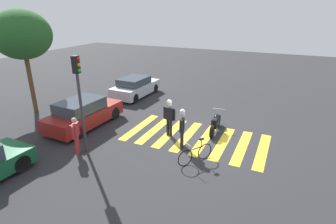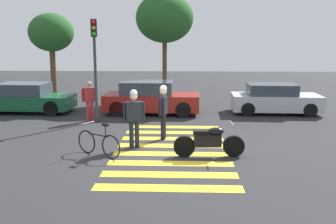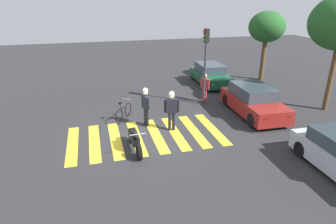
# 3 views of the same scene
# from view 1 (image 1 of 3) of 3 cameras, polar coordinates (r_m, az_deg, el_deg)

# --- Properties ---
(ground_plane) EXTENTS (60.00, 60.00, 0.00)m
(ground_plane) POSITION_cam_1_polar(r_m,az_deg,el_deg) (13.32, 5.86, -5.46)
(ground_plane) COLOR #2B2B2D
(police_motorcycle) EXTENTS (2.10, 0.62, 1.03)m
(police_motorcycle) POSITION_cam_1_polar(r_m,az_deg,el_deg) (13.93, 10.03, -2.38)
(police_motorcycle) COLOR black
(police_motorcycle) RESTS_ON ground_plane
(leaning_bicycle) EXTENTS (1.47, 0.97, 1.02)m
(leaning_bicycle) POSITION_cam_1_polar(r_m,az_deg,el_deg) (11.13, 5.82, -8.86)
(leaning_bicycle) COLOR black
(leaning_bicycle) RESTS_ON ground_plane
(officer_on_foot) EXTENTS (0.30, 0.69, 1.90)m
(officer_on_foot) POSITION_cam_1_polar(r_m,az_deg,el_deg) (13.00, 0.28, -0.63)
(officer_on_foot) COLOR black
(officer_on_foot) RESTS_ON ground_plane
(officer_by_motorcycle) EXTENTS (0.67, 0.34, 1.87)m
(officer_by_motorcycle) POSITION_cam_1_polar(r_m,az_deg,el_deg) (11.89, 3.03, -2.91)
(officer_by_motorcycle) COLOR #1E232D
(officer_by_motorcycle) RESTS_ON ground_plane
(pedestrian_bystander) EXTENTS (0.62, 0.39, 1.69)m
(pedestrian_bystander) POSITION_cam_1_polar(r_m,az_deg,el_deg) (12.12, -19.00, -4.32)
(pedestrian_bystander) COLOR #B22D33
(pedestrian_bystander) RESTS_ON ground_plane
(crosswalk_stripes) EXTENTS (3.52, 6.75, 0.01)m
(crosswalk_stripes) POSITION_cam_1_polar(r_m,az_deg,el_deg) (13.31, 5.86, -5.45)
(crosswalk_stripes) COLOR yellow
(crosswalk_stripes) RESTS_ON ground_plane
(car_maroon_wagon) EXTENTS (4.44, 2.01, 1.52)m
(car_maroon_wagon) POSITION_cam_1_polar(r_m,az_deg,el_deg) (14.95, -17.54, -0.30)
(car_maroon_wagon) COLOR black
(car_maroon_wagon) RESTS_ON ground_plane
(car_silver_sedan) EXTENTS (4.09, 1.95, 1.39)m
(car_silver_sedan) POSITION_cam_1_polar(r_m,az_deg,el_deg) (19.51, -6.95, 5.29)
(car_silver_sedan) COLOR black
(car_silver_sedan) RESTS_ON ground_plane
(traffic_light_pole) EXTENTS (0.27, 0.34, 4.22)m
(traffic_light_pole) POSITION_cam_1_polar(r_m,az_deg,el_deg) (11.57, -18.33, 4.50)
(traffic_light_pole) COLOR #38383D
(traffic_light_pole) RESTS_ON ground_plane
(street_tree_mid) EXTENTS (3.20, 3.20, 5.94)m
(street_tree_mid) POSITION_cam_1_polar(r_m,az_deg,el_deg) (17.49, -28.60, 14.16)
(street_tree_mid) COLOR brown
(street_tree_mid) RESTS_ON ground_plane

